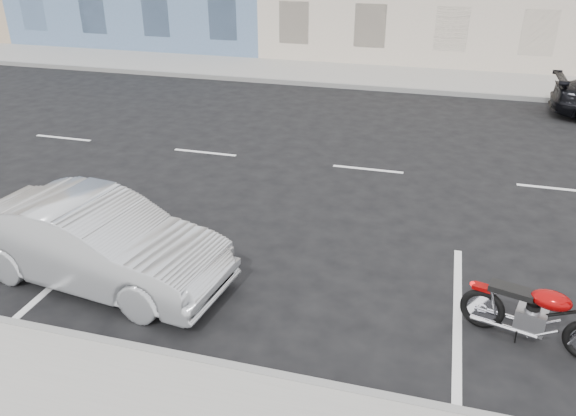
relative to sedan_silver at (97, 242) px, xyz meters
The scene contains 5 objects.
ground 7.76m from the sedan_silver, 46.26° to the left, with size 120.00×120.00×0.00m, color black.
sidewalk_far 14.30m from the sedan_silver, 88.63° to the left, with size 80.00×3.40×0.15m, color gray.
curb_near 1.58m from the sedan_silver, 76.47° to the right, with size 80.00×0.12×0.16m, color gray.
curb_far 12.60m from the sedan_silver, 88.45° to the left, with size 80.00×0.12×0.16m, color gray.
sedan_silver is the anchor object (origin of this frame).
Camera 1 is at (-0.60, -11.89, 4.92)m, focal length 35.00 mm.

